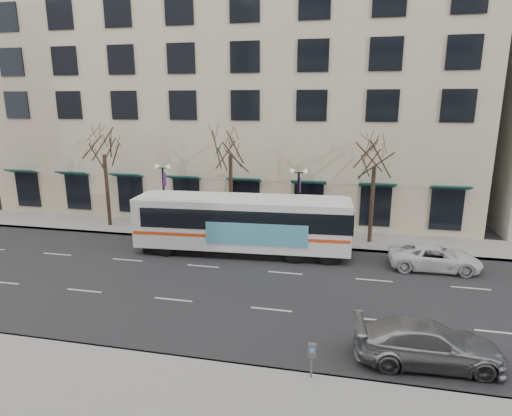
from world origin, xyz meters
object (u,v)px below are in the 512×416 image
(city_bus, at_px, (244,223))
(tree_far_right, at_px, (375,152))
(tree_far_mid, at_px, (230,142))
(lamp_post_right, at_px, (298,201))
(silver_car, at_px, (428,344))
(tree_far_left, at_px, (103,142))
(lamp_post_left, at_px, (164,195))
(pay_station, at_px, (312,353))
(white_pickup, at_px, (435,257))

(city_bus, bearing_deg, tree_far_right, 20.71)
(tree_far_mid, height_order, lamp_post_right, tree_far_mid)
(lamp_post_right, xyz_separation_m, silver_car, (6.52, -13.46, -2.15))
(tree_far_left, xyz_separation_m, lamp_post_left, (5.01, -0.60, -3.75))
(tree_far_mid, distance_m, pay_station, 18.62)
(tree_far_mid, bearing_deg, pay_station, -65.53)
(city_bus, xyz_separation_m, silver_car, (9.68, -10.38, -1.26))
(tree_far_mid, bearing_deg, city_bus, -63.34)
(lamp_post_right, distance_m, white_pickup, 9.46)
(city_bus, bearing_deg, tree_far_mid, 113.07)
(tree_far_left, distance_m, city_bus, 13.25)
(tree_far_right, height_order, lamp_post_right, tree_far_right)
(silver_car, bearing_deg, lamp_post_right, 21.84)
(tree_far_mid, xyz_separation_m, pay_station, (7.33, -16.10, -5.80))
(white_pickup, bearing_deg, tree_far_mid, 72.59)
(lamp_post_right, bearing_deg, pay_station, -81.49)
(tree_far_right, relative_size, pay_station, 6.13)
(tree_far_right, bearing_deg, city_bus, -155.71)
(lamp_post_left, height_order, white_pickup, lamp_post_left)
(tree_far_left, height_order, lamp_post_right, tree_far_left)
(lamp_post_right, distance_m, city_bus, 4.50)
(tree_far_left, relative_size, silver_car, 1.52)
(tree_far_mid, relative_size, tree_far_right, 1.06)
(tree_far_right, bearing_deg, lamp_post_left, -177.71)
(tree_far_right, bearing_deg, tree_far_left, 180.00)
(tree_far_mid, xyz_separation_m, silver_car, (11.53, -14.06, -6.11))
(tree_far_left, height_order, pay_station, tree_far_left)
(pay_station, bearing_deg, lamp_post_left, 120.87)
(tree_far_right, height_order, silver_car, tree_far_right)
(tree_far_left, bearing_deg, tree_far_right, 0.00)
(silver_car, bearing_deg, pay_station, 111.92)
(tree_far_left, height_order, silver_car, tree_far_left)
(tree_far_left, xyz_separation_m, tree_far_right, (20.00, 0.00, -0.28))
(tree_far_left, relative_size, city_bus, 0.59)
(tree_far_mid, bearing_deg, lamp_post_right, -6.83)
(pay_station, bearing_deg, city_bus, 106.21)
(silver_car, xyz_separation_m, white_pickup, (2.02, 10.06, -0.07))
(city_bus, height_order, pay_station, city_bus)
(tree_far_right, bearing_deg, pay_station, -99.42)
(tree_far_left, distance_m, lamp_post_right, 15.48)
(tree_far_mid, xyz_separation_m, lamp_post_right, (5.01, -0.60, -3.96))
(pay_station, bearing_deg, tree_far_right, 72.98)
(tree_far_mid, distance_m, city_bus, 6.36)
(lamp_post_right, bearing_deg, white_pickup, -21.70)
(tree_far_right, distance_m, pay_station, 17.17)
(white_pickup, height_order, pay_station, pay_station)
(pay_station, bearing_deg, tree_far_left, 129.50)
(white_pickup, bearing_deg, silver_car, 167.65)
(tree_far_left, xyz_separation_m, lamp_post_right, (15.01, -0.60, -3.75))
(tree_far_right, relative_size, lamp_post_right, 1.55)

